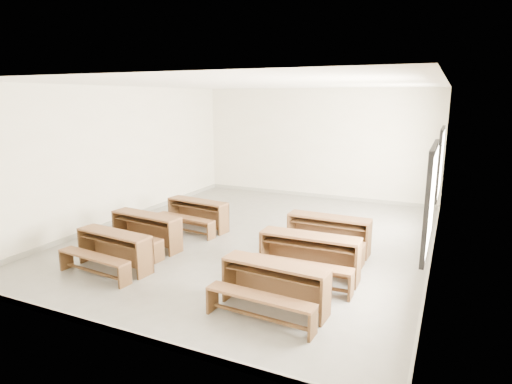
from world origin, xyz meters
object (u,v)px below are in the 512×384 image
at_px(desk_set_0, 112,248).
at_px(desk_set_2, 197,213).
at_px(desk_set_1, 145,229).
at_px(desk_set_4, 308,254).
at_px(desk_set_3, 274,283).
at_px(desk_set_5, 328,232).

height_order(desk_set_0, desk_set_2, desk_set_2).
distance_m(desk_set_1, desk_set_2, 1.51).
xyz_separation_m(desk_set_1, desk_set_4, (3.40, -0.05, 0.03)).
bearing_deg(desk_set_3, desk_set_4, 88.39).
relative_size(desk_set_2, desk_set_3, 0.99).
xyz_separation_m(desk_set_0, desk_set_2, (0.07, 2.59, 0.00)).
relative_size(desk_set_3, desk_set_5, 0.99).
bearing_deg(desk_set_1, desk_set_2, 86.05).
distance_m(desk_set_0, desk_set_1, 1.11).
bearing_deg(desk_set_4, desk_set_1, 178.26).
xyz_separation_m(desk_set_1, desk_set_2, (0.26, 1.49, -0.01)).
bearing_deg(desk_set_2, desk_set_1, -92.83).
bearing_deg(desk_set_5, desk_set_2, 177.19).
bearing_deg(desk_set_0, desk_set_4, 23.57).
height_order(desk_set_0, desk_set_5, desk_set_5).
xyz_separation_m(desk_set_0, desk_set_3, (3.11, -0.19, 0.02)).
distance_m(desk_set_1, desk_set_3, 3.54).
distance_m(desk_set_2, desk_set_3, 4.12).
bearing_deg(desk_set_0, desk_set_1, 105.21).
bearing_deg(desk_set_2, desk_set_4, -19.16).
distance_m(desk_set_0, desk_set_5, 3.96).
bearing_deg(desk_set_2, desk_set_5, 3.06).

